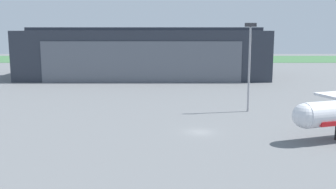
% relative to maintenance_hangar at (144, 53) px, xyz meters
% --- Properties ---
extents(ground_plane, '(440.00, 440.00, 0.00)m').
position_rel_maintenance_hangar_xyz_m(ground_plane, '(14.22, -83.05, -8.70)').
color(ground_plane, slate).
extents(grass_field_strip, '(440.00, 56.00, 0.08)m').
position_rel_maintenance_hangar_xyz_m(grass_field_strip, '(14.22, 86.99, -8.66)').
color(grass_field_strip, '#3D6B40').
rests_on(grass_field_strip, ground_plane).
extents(maintenance_hangar, '(87.21, 39.59, 18.31)m').
position_rel_maintenance_hangar_xyz_m(maintenance_hangar, '(0.00, 0.00, 0.00)').
color(maintenance_hangar, '#2D333D').
rests_on(maintenance_hangar, ground_plane).
extents(apron_light_mast, '(2.40, 0.50, 18.84)m').
position_rel_maintenance_hangar_xyz_m(apron_light_mast, '(26.04, -65.80, 2.35)').
color(apron_light_mast, '#99999E').
rests_on(apron_light_mast, ground_plane).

